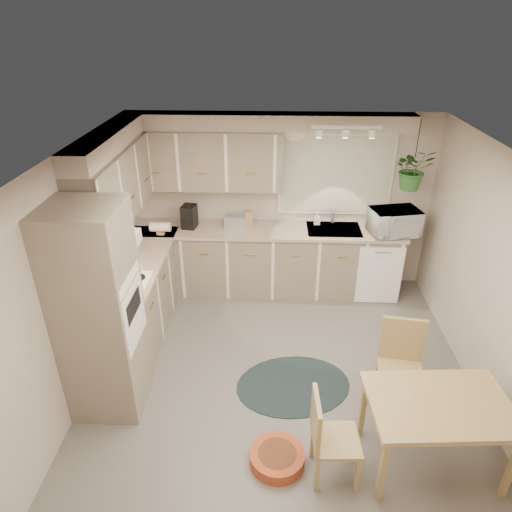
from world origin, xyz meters
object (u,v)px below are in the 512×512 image
chair_left (336,438)px  microwave (395,219)px  braided_rug (293,385)px  dining_table (433,434)px  pet_bed (277,457)px  chair_back (401,371)px

chair_left → microwave: microwave is taller
braided_rug → microwave: size_ratio=2.00×
microwave → braided_rug: bearing=-138.2°
microwave → chair_left: bearing=-122.0°
dining_table → pet_bed: dining_table is taller
pet_bed → microwave: size_ratio=0.80×
chair_back → pet_bed: bearing=38.5°
chair_left → braided_rug: size_ratio=0.70×
chair_left → chair_back: size_ratio=0.90×
braided_rug → dining_table: bearing=-38.4°
pet_bed → microwave: bearing=61.7°
microwave → chair_back: bearing=-111.1°
chair_left → pet_bed: (-0.47, 0.09, -0.37)m
braided_rug → pet_bed: pet_bed is taller
chair_back → braided_rug: 1.12m
dining_table → microwave: bearing=86.0°
pet_bed → braided_rug: bearing=79.6°
chair_back → chair_left: bearing=56.1°
dining_table → pet_bed: size_ratio=2.36×
chair_left → microwave: size_ratio=1.40×
dining_table → braided_rug: 1.47m
chair_left → pet_bed: chair_left is taller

